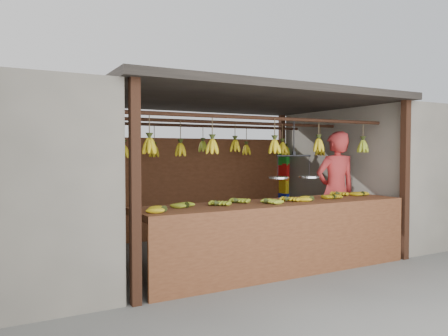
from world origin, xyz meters
TOP-DOWN VIEW (x-y plane):
  - ground at (0.00, 0.00)m, footprint 80.00×80.00m
  - stall at (0.00, 0.33)m, footprint 4.30×3.30m
  - neighbor_right at (3.60, 0.00)m, footprint 3.00×3.00m
  - counter at (0.01, -1.23)m, footprint 3.77×0.86m
  - hanging_bananas at (0.00, -0.00)m, footprint 3.58×2.23m
  - balance_scale at (0.38, -1.00)m, footprint 0.75×0.36m
  - vendor at (1.52, -0.60)m, footprint 0.75×0.56m
  - bag_bundles at (1.94, 1.35)m, footprint 0.08×0.26m

SIDE VIEW (x-z plane):
  - ground at x=0.00m, z-range 0.00..0.00m
  - counter at x=0.01m, z-range 0.24..1.20m
  - vendor at x=1.52m, z-range 0.00..1.88m
  - bag_bundles at x=1.94m, z-range 0.38..1.64m
  - neighbor_right at x=3.60m, z-range 0.00..2.30m
  - balance_scale at x=0.38m, z-range 0.85..1.65m
  - hanging_bananas at x=0.00m, z-range 1.42..1.79m
  - stall at x=0.00m, z-range 0.77..3.17m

